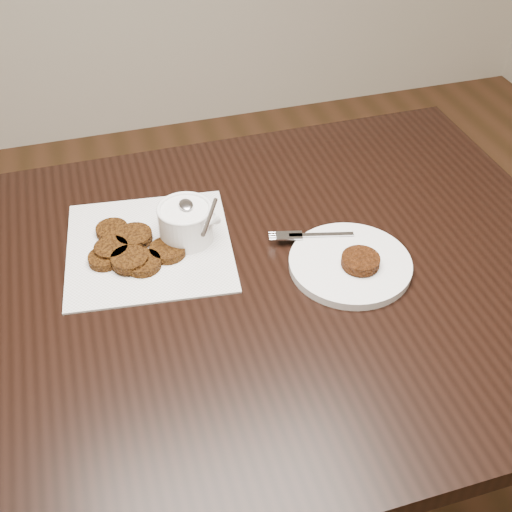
{
  "coord_description": "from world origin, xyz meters",
  "views": [
    {
      "loc": [
        -0.2,
        -0.71,
        1.54
      ],
      "look_at": [
        0.04,
        0.09,
        0.8
      ],
      "focal_mm": 44.74,
      "sensor_mm": 36.0,
      "label": 1
    }
  ],
  "objects": [
    {
      "name": "table",
      "position": [
        -0.07,
        0.1,
        0.38
      ],
      "size": [
        1.47,
        0.95,
        0.75
      ],
      "primitive_type": "cube",
      "color": "black",
      "rests_on": "floor"
    },
    {
      "name": "napkin",
      "position": [
        -0.13,
        0.23,
        0.75
      ],
      "size": [
        0.34,
        0.34,
        0.0
      ],
      "primitive_type": "cube",
      "rotation": [
        0.0,
        0.0,
        -0.12
      ],
      "color": "white",
      "rests_on": "table"
    },
    {
      "name": "sauce_ramekin",
      "position": [
        -0.06,
        0.23,
        0.83
      ],
      "size": [
        0.18,
        0.18,
        0.14
      ],
      "primitive_type": null,
      "rotation": [
        0.0,
        0.0,
        -0.35
      ],
      "color": "white",
      "rests_on": "napkin"
    },
    {
      "name": "patty_cluster",
      "position": [
        -0.17,
        0.22,
        0.76
      ],
      "size": [
        0.23,
        0.23,
        0.02
      ],
      "primitive_type": null,
      "rotation": [
        0.0,
        0.0,
        0.05
      ],
      "color": "#5F330C",
      "rests_on": "napkin"
    },
    {
      "name": "plate_with_patty",
      "position": [
        0.21,
        0.07,
        0.77
      ],
      "size": [
        0.27,
        0.27,
        0.03
      ],
      "primitive_type": null,
      "rotation": [
        0.0,
        0.0,
        -0.25
      ],
      "color": "white",
      "rests_on": "table"
    }
  ]
}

